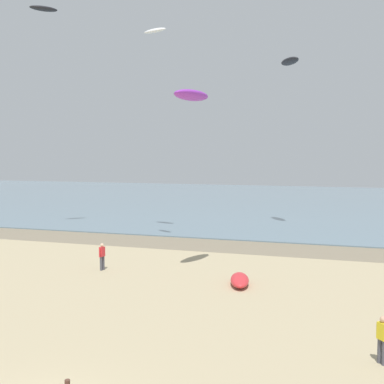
{
  "coord_description": "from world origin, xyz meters",
  "views": [
    {
      "loc": [
        7.93,
        -10.71,
        7.34
      ],
      "look_at": [
        0.46,
        13.11,
        5.36
      ],
      "focal_mm": 45.57,
      "sensor_mm": 36.0,
      "label": 1
    }
  ],
  "objects_px": {
    "person_nearest_camera": "(382,338)",
    "kite_aloft_3": "(192,95)",
    "person_right_flank": "(102,256)",
    "kite_aloft_5": "(155,31)",
    "kite_aloft_1": "(290,61)",
    "kite_aloft_4": "(44,9)",
    "grounded_kite": "(240,280)"
  },
  "relations": [
    {
      "from": "person_nearest_camera",
      "to": "kite_aloft_3",
      "type": "distance_m",
      "value": 17.33
    },
    {
      "from": "person_right_flank",
      "to": "kite_aloft_5",
      "type": "xyz_separation_m",
      "value": [
        -1.5,
        12.94,
        17.0
      ]
    },
    {
      "from": "kite_aloft_1",
      "to": "kite_aloft_4",
      "type": "relative_size",
      "value": 1.35
    },
    {
      "from": "person_right_flank",
      "to": "kite_aloft_1",
      "type": "relative_size",
      "value": 0.51
    },
    {
      "from": "grounded_kite",
      "to": "kite_aloft_5",
      "type": "relative_size",
      "value": 1.18
    },
    {
      "from": "person_nearest_camera",
      "to": "kite_aloft_1",
      "type": "relative_size",
      "value": 0.51
    },
    {
      "from": "kite_aloft_1",
      "to": "kite_aloft_4",
      "type": "height_order",
      "value": "kite_aloft_4"
    },
    {
      "from": "person_nearest_camera",
      "to": "kite_aloft_5",
      "type": "height_order",
      "value": "kite_aloft_5"
    },
    {
      "from": "person_nearest_camera",
      "to": "kite_aloft_4",
      "type": "relative_size",
      "value": 0.69
    },
    {
      "from": "person_right_flank",
      "to": "grounded_kite",
      "type": "relative_size",
      "value": 0.61
    },
    {
      "from": "person_right_flank",
      "to": "person_nearest_camera",
      "type": "bearing_deg",
      "value": -30.76
    },
    {
      "from": "kite_aloft_1",
      "to": "kite_aloft_4",
      "type": "distance_m",
      "value": 23.18
    },
    {
      "from": "kite_aloft_3",
      "to": "kite_aloft_5",
      "type": "height_order",
      "value": "kite_aloft_5"
    },
    {
      "from": "person_nearest_camera",
      "to": "person_right_flank",
      "type": "xyz_separation_m",
      "value": [
        -15.84,
        9.43,
        0.0
      ]
    },
    {
      "from": "grounded_kite",
      "to": "person_nearest_camera",
      "type": "bearing_deg",
      "value": 25.63
    },
    {
      "from": "grounded_kite",
      "to": "kite_aloft_5",
      "type": "height_order",
      "value": "kite_aloft_5"
    },
    {
      "from": "person_nearest_camera",
      "to": "person_right_flank",
      "type": "distance_m",
      "value": 18.43
    },
    {
      "from": "person_nearest_camera",
      "to": "kite_aloft_1",
      "type": "bearing_deg",
      "value": 102.51
    },
    {
      "from": "kite_aloft_5",
      "to": "person_nearest_camera",
      "type": "bearing_deg",
      "value": 147.11
    },
    {
      "from": "kite_aloft_1",
      "to": "person_nearest_camera",
      "type": "bearing_deg",
      "value": 164.06
    },
    {
      "from": "kite_aloft_4",
      "to": "kite_aloft_1",
      "type": "bearing_deg",
      "value": -24.42
    },
    {
      "from": "kite_aloft_5",
      "to": "kite_aloft_1",
      "type": "bearing_deg",
      "value": -126.59
    },
    {
      "from": "grounded_kite",
      "to": "kite_aloft_4",
      "type": "xyz_separation_m",
      "value": [
        -20.97,
        12.89,
        20.16
      ]
    },
    {
      "from": "grounded_kite",
      "to": "kite_aloft_1",
      "type": "height_order",
      "value": "kite_aloft_1"
    },
    {
      "from": "grounded_kite",
      "to": "kite_aloft_4",
      "type": "bearing_deg",
      "value": -134.51
    },
    {
      "from": "kite_aloft_1",
      "to": "kite_aloft_3",
      "type": "bearing_deg",
      "value": 141.29
    },
    {
      "from": "person_nearest_camera",
      "to": "kite_aloft_5",
      "type": "distance_m",
      "value": 33.02
    },
    {
      "from": "kite_aloft_1",
      "to": "kite_aloft_5",
      "type": "height_order",
      "value": "kite_aloft_5"
    },
    {
      "from": "person_nearest_camera",
      "to": "kite_aloft_5",
      "type": "bearing_deg",
      "value": 127.79
    },
    {
      "from": "kite_aloft_1",
      "to": "kite_aloft_3",
      "type": "distance_m",
      "value": 20.61
    },
    {
      "from": "person_right_flank",
      "to": "kite_aloft_5",
      "type": "relative_size",
      "value": 0.72
    },
    {
      "from": "kite_aloft_5",
      "to": "kite_aloft_4",
      "type": "bearing_deg",
      "value": 24.15
    }
  ]
}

